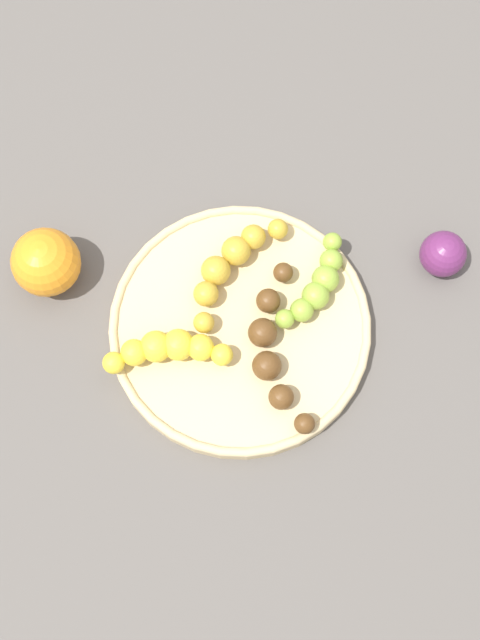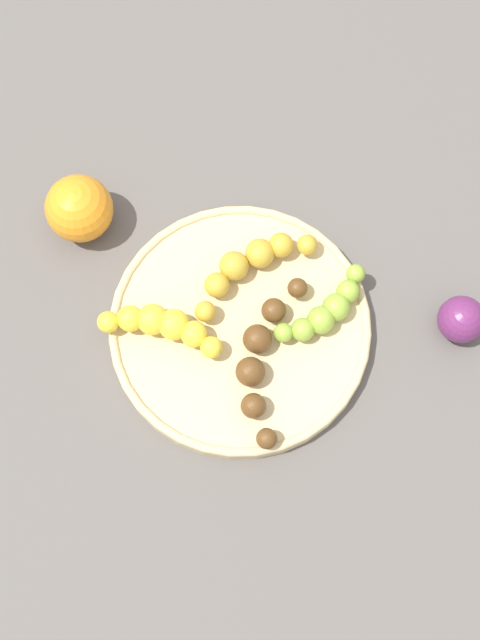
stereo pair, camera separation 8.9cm
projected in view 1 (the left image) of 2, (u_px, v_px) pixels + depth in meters
The scene contains 8 objects.
ground_plane at pixel (240, 331), 0.93m from camera, with size 2.40×2.40×0.00m, color #56514C.
fruit_bowl at pixel (240, 327), 0.92m from camera, with size 0.29×0.29×0.02m.
banana_yellow at pixel (167, 349), 0.89m from camera, with size 0.14×0.05×0.03m.
banana_overripe at pixel (273, 348), 0.89m from camera, with size 0.06×0.19×0.03m.
banana_green at pixel (317, 286), 0.91m from camera, with size 0.08×0.11×0.03m.
banana_spotted at pixel (229, 264), 0.92m from camera, with size 0.11×0.12×0.03m.
orange_fruit at pixel (46, 262), 0.91m from camera, with size 0.08×0.08×0.08m, color orange.
plum_purple at pixel (443, 254), 0.93m from camera, with size 0.05×0.05×0.05m, color #662659.
Camera 1 is at (0.01, 0.27, 0.89)m, focal length 47.19 mm.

